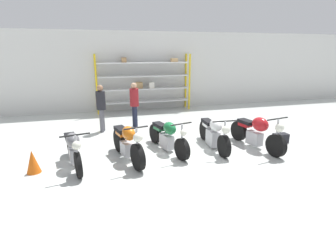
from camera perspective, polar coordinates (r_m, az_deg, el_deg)
ground_plane at (r=7.24m, az=0.84°, el=-6.18°), size 30.00×30.00×0.00m
back_wall at (r=12.58m, az=-6.86°, el=11.72°), size 30.00×0.08×3.60m
shelving_rack at (r=12.31m, az=-5.19°, el=9.59°), size 4.34×0.63×2.60m
motorcycle_grey at (r=6.77m, az=-19.94°, el=-4.51°), size 0.70×1.93×1.00m
motorcycle_orange at (r=6.79m, az=-8.78°, el=-3.57°), size 0.74×1.98×1.05m
motorcycle_green at (r=7.37m, az=-0.13°, el=-2.22°), size 0.80×2.09×0.98m
motorcycle_white at (r=7.72m, az=9.91°, el=-1.55°), size 0.67×2.07×0.99m
motorcycle_red at (r=7.97m, az=18.79°, el=-1.24°), size 0.75×2.10×1.06m
person_browsing at (r=9.61m, az=-7.34°, el=5.32°), size 0.38×0.38×1.64m
person_near_rack at (r=9.29m, az=-14.37°, el=4.52°), size 0.39×0.39×1.63m
toolbox at (r=8.83m, az=23.30°, el=-2.42°), size 0.44×0.26×0.28m
traffic_cone at (r=6.87m, az=-27.37°, el=-6.90°), size 0.32×0.32×0.55m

